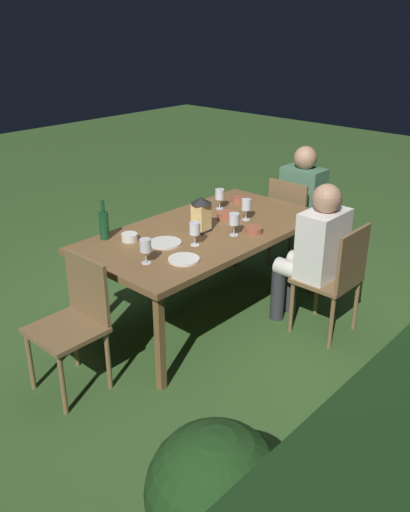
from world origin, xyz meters
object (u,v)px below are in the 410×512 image
at_px(wine_glass_c, 195,230).
at_px(wine_glass_e, 220,195).
at_px(dining_table, 205,235).
at_px(wine_glass_d, 246,206).
at_px(plate_b, 184,259).
at_px(chair_head_near, 293,220).
at_px(green_bottle_on_table, 104,225).
at_px(potted_plant_by_hedge, 216,499).
at_px(chair_side_right_a, 336,276).
at_px(bowl_olives, 130,237).
at_px(plate_a, 165,243).
at_px(wine_glass_a, 234,220).
at_px(wine_glass_b, 145,247).
at_px(bowl_dip, 227,215).
at_px(chair_head_far, 74,319).
at_px(lantern_centerpiece, 202,212).
at_px(bowl_bread, 238,199).
at_px(person_in_cream, 314,250).
at_px(person_in_green, 306,199).
at_px(bowl_salad, 254,230).

xyz_separation_m(wine_glass_c, wine_glass_e, (-0.71, -0.39, 0.00)).
bearing_deg(dining_table, wine_glass_d, 165.28).
distance_m(dining_table, wine_glass_c, 0.36).
distance_m(wine_glass_e, plate_b, 1.08).
height_order(wine_glass_e, plate_b, wine_glass_e).
bearing_deg(chair_head_near, green_bottle_on_table, -12.52).
relative_size(dining_table, potted_plant_by_hedge, 2.49).
distance_m(plate_b, potted_plant_by_hedge, 1.70).
relative_size(chair_side_right_a, green_bottle_on_table, 3.00).
distance_m(wine_glass_d, bowl_olives, 0.97).
distance_m(chair_side_right_a, plate_a, 1.26).
bearing_deg(wine_glass_a, wine_glass_e, -128.90).
relative_size(chair_head_near, chair_side_right_a, 1.00).
bearing_deg(wine_glass_b, bowl_olives, -115.41).
bearing_deg(dining_table, bowl_dip, -175.19).
xyz_separation_m(chair_side_right_a, plate_b, (0.94, -0.62, 0.26)).
xyz_separation_m(chair_head_far, lantern_centerpiece, (-1.17, 0.00, 0.40)).
bearing_deg(bowl_bread, wine_glass_b, 14.49).
bearing_deg(lantern_centerpiece, wine_glass_b, 10.49).
distance_m(person_in_cream, bowl_dip, 0.75).
distance_m(green_bottle_on_table, plate_b, 0.70).
height_order(person_in_green, wine_glass_a, person_in_green).
bearing_deg(green_bottle_on_table, wine_glass_c, 122.01).
bearing_deg(wine_glass_a, bowl_bread, -143.08).
bearing_deg(potted_plant_by_hedge, person_in_green, -153.04).
height_order(chair_head_near, chair_side_right_a, same).
distance_m(wine_glass_a, wine_glass_e, 0.60).
bearing_deg(bowl_salad, plate_b, -2.73).
relative_size(green_bottle_on_table, bowl_bread, 2.57).
xyz_separation_m(plate_b, bowl_dip, (-0.80, -0.30, 0.02)).
xyz_separation_m(wine_glass_c, wine_glass_d, (-0.65, -0.06, 0.00)).
distance_m(person_in_green, plate_b, 1.94).
height_order(dining_table, bowl_bread, bowl_bread).
bearing_deg(bowl_dip, chair_head_far, 0.93).
height_order(wine_glass_b, bowl_salad, wine_glass_b).
distance_m(chair_head_near, wine_glass_e, 0.89).
relative_size(wine_glass_b, plate_a, 0.73).
bearing_deg(green_bottle_on_table, bowl_dip, 157.31).
distance_m(chair_head_near, bowl_olives, 1.78).
xyz_separation_m(chair_head_near, bowl_salad, (1.01, 0.31, 0.28)).
distance_m(dining_table, person_in_green, 1.40).
distance_m(chair_head_far, lantern_centerpiece, 1.23).
height_order(person_in_cream, plate_a, person_in_cream).
height_order(wine_glass_b, wine_glass_e, same).
height_order(chair_head_near, lantern_centerpiece, lantern_centerpiece).
distance_m(green_bottle_on_table, potted_plant_by_hedge, 2.22).
distance_m(chair_head_near, lantern_centerpiece, 1.31).
height_order(wine_glass_d, bowl_salad, wine_glass_d).
relative_size(chair_head_near, person_in_green, 0.76).
bearing_deg(person_in_cream, wine_glass_c, -37.54).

